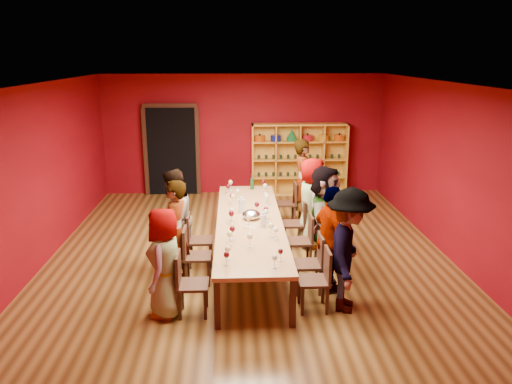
% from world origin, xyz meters
% --- Properties ---
extents(room_shell, '(7.10, 9.10, 3.04)m').
position_xyz_m(room_shell, '(0.00, 0.00, 1.50)').
color(room_shell, '#4D3214').
rests_on(room_shell, ground).
extents(tasting_table, '(1.10, 4.50, 0.75)m').
position_xyz_m(tasting_table, '(0.00, 0.00, 0.70)').
color(tasting_table, '#A57344').
rests_on(tasting_table, ground).
extents(doorway, '(1.40, 0.17, 2.30)m').
position_xyz_m(doorway, '(-1.80, 4.43, 1.12)').
color(doorway, black).
rests_on(doorway, ground).
extents(shelving_unit, '(2.40, 0.40, 1.80)m').
position_xyz_m(shelving_unit, '(1.40, 4.32, 0.98)').
color(shelving_unit, gold).
rests_on(shelving_unit, ground).
extents(chair_person_left_0, '(0.42, 0.42, 0.89)m').
position_xyz_m(chair_person_left_0, '(-0.91, -1.76, 0.50)').
color(chair_person_left_0, black).
rests_on(chair_person_left_0, ground).
extents(person_left_0, '(0.51, 0.80, 1.52)m').
position_xyz_m(person_left_0, '(-1.19, -1.76, 0.76)').
color(person_left_0, '#525257').
rests_on(person_left_0, ground).
extents(chair_person_left_1, '(0.42, 0.42, 0.89)m').
position_xyz_m(chair_person_left_1, '(-0.91, -0.77, 0.50)').
color(chair_person_left_1, black).
rests_on(chair_person_left_1, ground).
extents(person_left_1, '(0.59, 0.70, 1.65)m').
position_xyz_m(person_left_1, '(-1.16, -0.77, 0.83)').
color(person_left_1, '#46464B').
rests_on(person_left_1, ground).
extents(chair_person_left_2, '(0.42, 0.42, 0.89)m').
position_xyz_m(chair_person_left_2, '(-0.91, -0.09, 0.50)').
color(chair_person_left_2, black).
rests_on(chair_person_left_2, ground).
extents(person_left_2, '(0.63, 0.89, 1.65)m').
position_xyz_m(person_left_2, '(-1.26, -0.09, 0.83)').
color(person_left_2, silver).
rests_on(person_left_2, ground).
extents(chair_person_right_0, '(0.42, 0.42, 0.89)m').
position_xyz_m(chair_person_right_0, '(0.91, -1.71, 0.50)').
color(chair_person_right_0, black).
rests_on(chair_person_right_0, ground).
extents(person_right_0, '(0.77, 1.22, 1.75)m').
position_xyz_m(person_right_0, '(1.30, -1.71, 0.87)').
color(person_right_0, '#C78591').
rests_on(person_right_0, ground).
extents(chair_person_right_1, '(0.42, 0.42, 0.89)m').
position_xyz_m(chair_person_right_1, '(0.91, -1.15, 0.50)').
color(chair_person_right_1, black).
rests_on(chair_person_right_1, ground).
extents(person_right_1, '(0.71, 1.04, 1.63)m').
position_xyz_m(person_right_1, '(1.17, -1.15, 0.81)').
color(person_right_1, '#15173B').
rests_on(person_right_1, ground).
extents(chair_person_right_2, '(0.42, 0.42, 0.89)m').
position_xyz_m(chair_person_right_2, '(0.91, -0.21, 0.50)').
color(chair_person_right_2, black).
rests_on(chair_person_right_2, ground).
extents(person_right_2, '(0.99, 1.66, 1.73)m').
position_xyz_m(person_right_2, '(1.24, -0.21, 0.86)').
color(person_right_2, beige).
rests_on(person_right_2, ground).
extents(chair_person_right_3, '(0.42, 0.42, 0.89)m').
position_xyz_m(chair_person_right_3, '(0.91, 0.69, 0.50)').
color(chair_person_right_3, black).
rests_on(chair_person_right_3, ground).
extents(person_right_3, '(0.45, 0.82, 1.66)m').
position_xyz_m(person_right_3, '(1.17, 0.69, 0.83)').
color(person_right_3, '#5280AA').
rests_on(person_right_3, ground).
extents(chair_person_right_4, '(0.42, 0.42, 0.89)m').
position_xyz_m(chair_person_right_4, '(0.91, 2.00, 0.50)').
color(chair_person_right_4, black).
rests_on(chair_person_right_4, ground).
extents(person_right_4, '(0.56, 0.71, 1.79)m').
position_xyz_m(person_right_4, '(1.19, 2.00, 0.90)').
color(person_right_4, '#45454A').
rests_on(person_right_4, ground).
extents(wine_glass_0, '(0.09, 0.09, 0.22)m').
position_xyz_m(wine_glass_0, '(0.30, -0.78, 0.91)').
color(wine_glass_0, silver).
rests_on(wine_glass_0, tasting_table).
extents(wine_glass_1, '(0.09, 0.09, 0.22)m').
position_xyz_m(wine_glass_1, '(-0.30, -0.15, 0.91)').
color(wine_glass_1, silver).
rests_on(wine_glass_1, tasting_table).
extents(wine_glass_2, '(0.08, 0.08, 0.20)m').
position_xyz_m(wine_glass_2, '(0.37, 1.71, 0.89)').
color(wine_glass_2, silver).
rests_on(wine_glass_2, tasting_table).
extents(wine_glass_3, '(0.09, 0.09, 0.21)m').
position_xyz_m(wine_glass_3, '(-0.28, 0.89, 0.90)').
color(wine_glass_3, silver).
rests_on(wine_glass_3, tasting_table).
extents(wine_glass_4, '(0.08, 0.08, 0.19)m').
position_xyz_m(wine_glass_4, '(0.35, 0.89, 0.89)').
color(wine_glass_4, silver).
rests_on(wine_glass_4, tasting_table).
extents(wine_glass_5, '(0.08, 0.08, 0.20)m').
position_xyz_m(wine_glass_5, '(-0.35, -1.66, 0.90)').
color(wine_glass_5, silver).
rests_on(wine_glass_5, tasting_table).
extents(wine_glass_6, '(0.09, 0.09, 0.22)m').
position_xyz_m(wine_glass_6, '(0.14, 0.36, 0.91)').
color(wine_glass_6, silver).
rests_on(wine_glass_6, tasting_table).
extents(wine_glass_7, '(0.08, 0.08, 0.21)m').
position_xyz_m(wine_glass_7, '(0.35, 1.97, 0.90)').
color(wine_glass_7, silver).
rests_on(wine_glass_7, tasting_table).
extents(wine_glass_8, '(0.09, 0.09, 0.21)m').
position_xyz_m(wine_glass_8, '(-0.30, 0.03, 0.90)').
color(wine_glass_8, silver).
rests_on(wine_glass_8, tasting_table).
extents(wine_glass_9, '(0.09, 0.09, 0.21)m').
position_xyz_m(wine_glass_9, '(-0.32, 1.96, 0.90)').
color(wine_glass_9, silver).
rests_on(wine_glass_9, tasting_table).
extents(wine_glass_10, '(0.08, 0.08, 0.20)m').
position_xyz_m(wine_glass_10, '(0.35, 1.03, 0.89)').
color(wine_glass_10, silver).
rests_on(wine_glass_10, tasting_table).
extents(wine_glass_11, '(0.08, 0.08, 0.19)m').
position_xyz_m(wine_glass_11, '(0.37, -0.91, 0.89)').
color(wine_glass_11, silver).
rests_on(wine_glass_11, tasting_table).
extents(wine_glass_12, '(0.07, 0.07, 0.18)m').
position_xyz_m(wine_glass_12, '(-0.18, 1.35, 0.88)').
color(wine_glass_12, silver).
rests_on(wine_glass_12, tasting_table).
extents(wine_glass_13, '(0.08, 0.08, 0.19)m').
position_xyz_m(wine_glass_13, '(-0.36, -1.85, 0.89)').
color(wine_glass_13, silver).
rests_on(wine_glass_13, tasting_table).
extents(wine_glass_14, '(0.09, 0.09, 0.21)m').
position_xyz_m(wine_glass_14, '(-0.29, -0.89, 0.90)').
color(wine_glass_14, silver).
rests_on(wine_glass_14, tasting_table).
extents(wine_glass_15, '(0.07, 0.07, 0.18)m').
position_xyz_m(wine_glass_15, '(-0.30, 1.03, 0.88)').
color(wine_glass_15, silver).
rests_on(wine_glass_15, tasting_table).
extents(wine_glass_16, '(0.09, 0.09, 0.21)m').
position_xyz_m(wine_glass_16, '(-0.03, -0.35, 0.91)').
color(wine_glass_16, silver).
rests_on(wine_glass_16, tasting_table).
extents(wine_glass_17, '(0.09, 0.09, 0.22)m').
position_xyz_m(wine_glass_17, '(-0.03, -1.21, 0.91)').
color(wine_glass_17, silver).
rests_on(wine_glass_17, tasting_table).
extents(wine_glass_18, '(0.07, 0.07, 0.18)m').
position_xyz_m(wine_glass_18, '(0.36, -1.74, 0.88)').
color(wine_glass_18, silver).
rests_on(wine_glass_18, tasting_table).
extents(wine_glass_19, '(0.08, 0.08, 0.20)m').
position_xyz_m(wine_glass_19, '(-0.37, 1.68, 0.89)').
color(wine_glass_19, silver).
rests_on(wine_glass_19, tasting_table).
extents(wine_glass_20, '(0.09, 0.09, 0.22)m').
position_xyz_m(wine_glass_20, '(0.28, -0.08, 0.91)').
color(wine_glass_20, silver).
rests_on(wine_glass_20, tasting_table).
extents(wine_glass_21, '(0.09, 0.09, 0.21)m').
position_xyz_m(wine_glass_21, '(-0.32, -1.10, 0.90)').
color(wine_glass_21, silver).
rests_on(wine_glass_21, tasting_table).
extents(wine_glass_22, '(0.08, 0.08, 0.21)m').
position_xyz_m(wine_glass_22, '(0.28, 0.10, 0.90)').
color(wine_glass_22, silver).
rests_on(wine_glass_22, tasting_table).
extents(wine_glass_23, '(0.08, 0.08, 0.19)m').
position_xyz_m(wine_glass_23, '(0.26, -1.97, 0.89)').
color(wine_glass_23, silver).
rests_on(wine_glass_23, tasting_table).
extents(spittoon_bowl, '(0.31, 0.31, 0.17)m').
position_xyz_m(spittoon_bowl, '(0.03, 0.07, 0.82)').
color(spittoon_bowl, silver).
rests_on(spittoon_bowl, tasting_table).
extents(carafe_a, '(0.11, 0.11, 0.28)m').
position_xyz_m(carafe_a, '(-0.13, 0.45, 0.87)').
color(carafe_a, silver).
rests_on(carafe_a, tasting_table).
extents(carafe_b, '(0.11, 0.11, 0.24)m').
position_xyz_m(carafe_b, '(0.21, -0.33, 0.86)').
color(carafe_b, silver).
rests_on(carafe_b, tasting_table).
extents(wine_bottle, '(0.09, 0.09, 0.32)m').
position_xyz_m(wine_bottle, '(0.12, 1.99, 0.87)').
color(wine_bottle, '#14371B').
rests_on(wine_bottle, tasting_table).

